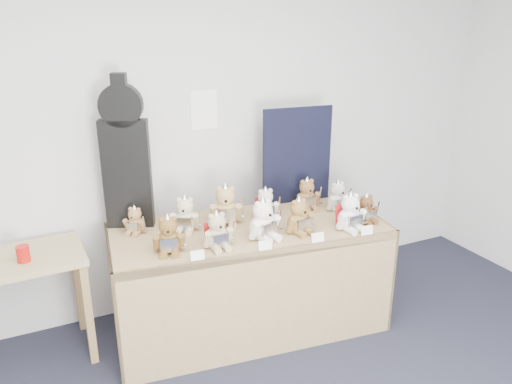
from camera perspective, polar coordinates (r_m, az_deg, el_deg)
name	(u,v)px	position (r m, az deg, el deg)	size (l,w,h in m)	color
room_shell	(204,110)	(3.87, -5.96, 9.30)	(6.00, 6.00, 6.00)	white
display_table	(253,253)	(3.59, -0.39, -7.03)	(2.05, 1.04, 0.82)	#906D49
side_table	(9,278)	(3.63, -26.38, -8.75)	(0.96, 0.56, 0.78)	#9F8755
guitar_case	(125,155)	(3.55, -14.70, 4.15)	(0.34, 0.21, 1.08)	black
navy_board	(297,156)	(3.96, 4.73, 4.15)	(0.58, 0.02, 0.77)	black
red_cup	(23,254)	(3.49, -25.06, -6.41)	(0.08, 0.08, 0.11)	#B8120C
teddy_front_far_left	(169,236)	(3.21, -9.96, -5.01)	(0.23, 0.21, 0.28)	brown
teddy_front_left	(217,232)	(3.24, -4.45, -4.56)	(0.22, 0.19, 0.28)	tan
teddy_front_centre	(263,221)	(3.35, 0.86, -3.34)	(0.26, 0.24, 0.32)	white
teddy_front_right	(299,217)	(3.46, 4.96, -2.91)	(0.23, 0.20, 0.28)	olive
teddy_front_far_right	(350,214)	(3.56, 10.73, -2.43)	(0.25, 0.20, 0.30)	white
teddy_front_end	(366,210)	(3.72, 12.49, -1.99)	(0.19, 0.15, 0.23)	brown
teddy_back_left	(185,215)	(3.52, -8.09, -2.67)	(0.23, 0.23, 0.28)	beige
teddy_back_centre_left	(226,207)	(3.60, -3.46, -1.67)	(0.26, 0.25, 0.33)	tan
teddy_back_centre_right	(266,205)	(3.69, 1.11, -1.51)	(0.22, 0.19, 0.26)	silver
teddy_back_right	(307,195)	(3.90, 5.85, -0.36)	(0.22, 0.19, 0.27)	brown
teddy_back_end	(338,197)	(3.90, 9.34, -0.62)	(0.22, 0.18, 0.26)	silver
teddy_back_far_left	(135,221)	(3.55, -13.66, -3.27)	(0.17, 0.18, 0.21)	#997047
entry_card_a	(198,255)	(3.12, -6.70, -7.20)	(0.09, 0.00, 0.06)	white
entry_card_b	(265,245)	(3.22, 1.05, -6.11)	(0.09, 0.00, 0.06)	white
entry_card_c	(318,237)	(3.36, 7.08, -5.18)	(0.09, 0.00, 0.06)	white
entry_card_d	(367,230)	(3.52, 12.55, -4.29)	(0.09, 0.00, 0.06)	white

